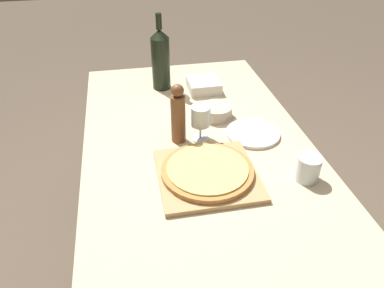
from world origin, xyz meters
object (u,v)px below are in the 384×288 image
Objects in this scene: pizza at (207,170)px; small_bowl at (216,112)px; wine_bottle at (161,59)px; pepper_mill at (178,115)px; wine_glass at (201,117)px.

small_bowl is (0.13, 0.39, -0.00)m from pizza.
pizza is at bearing -84.76° from wine_bottle.
wine_glass is (0.09, -0.01, -0.02)m from pepper_mill.
pizza is 0.27m from pepper_mill.
pepper_mill reaches higher than wine_glass.
pepper_mill is at bearing 175.57° from wine_glass.
wine_bottle is 0.49m from pepper_mill.
wine_bottle reaches higher than pizza.
pepper_mill is at bearing -142.27° from small_bowl.
wine_glass reaches higher than pizza.
wine_glass is 0.20m from small_bowl.
pepper_mill is 0.09m from wine_glass.
wine_bottle is 0.41m from small_bowl.
wine_glass is at bearing 83.77° from pizza.
pizza is 0.74m from wine_bottle.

